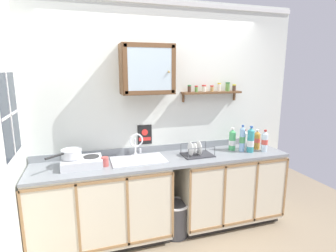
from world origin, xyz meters
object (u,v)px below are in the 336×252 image
(dish_rack, at_px, (197,152))
(bottle_opaque_white_5, at_px, (244,140))
(sink, at_px, (138,161))
(bottle_water_blue_1, at_px, (242,139))
(bottle_detergent_teal_4, at_px, (251,141))
(bottle_juice_amber_2, at_px, (257,140))
(trash_bin, at_px, (176,218))
(hot_plate_stove, at_px, (82,162))
(mug, at_px, (105,162))
(saucepan, at_px, (71,154))
(bottle_soda_green_0, at_px, (232,140))
(wall_cabinet, at_px, (147,69))
(bottle_water_clear_3, at_px, (265,141))
(warning_sign, at_px, (145,135))

(dish_rack, bearing_deg, bottle_opaque_white_5, 5.18)
(sink, relative_size, bottle_water_blue_1, 1.80)
(sink, height_order, bottle_detergent_teal_4, bottle_detergent_teal_4)
(bottle_water_blue_1, height_order, bottle_juice_amber_2, bottle_water_blue_1)
(dish_rack, bearing_deg, sink, 175.92)
(bottle_detergent_teal_4, bearing_deg, trash_bin, -179.56)
(hot_plate_stove, relative_size, mug, 3.76)
(bottle_water_blue_1, relative_size, trash_bin, 0.80)
(saucepan, xyz_separation_m, bottle_juice_amber_2, (2.21, -0.03, -0.03))
(bottle_soda_green_0, distance_m, bottle_detergent_teal_4, 0.22)
(bottle_soda_green_0, relative_size, wall_cabinet, 0.49)
(bottle_water_clear_3, bearing_deg, wall_cabinet, 169.93)
(bottle_juice_amber_2, xyz_separation_m, bottle_opaque_white_5, (-0.15, 0.05, -0.00))
(wall_cabinet, bearing_deg, sink, -143.80)
(sink, relative_size, mug, 5.51)
(hot_plate_stove, bearing_deg, trash_bin, -5.87)
(bottle_soda_green_0, bearing_deg, sink, -178.84)
(bottle_juice_amber_2, height_order, bottle_water_clear_3, bottle_water_clear_3)
(sink, xyz_separation_m, wall_cabinet, (0.14, 0.10, 1.01))
(bottle_water_clear_3, height_order, wall_cabinet, wall_cabinet)
(mug, relative_size, warning_sign, 0.46)
(mug, bearing_deg, sink, 13.61)
(sink, xyz_separation_m, mug, (-0.37, -0.09, 0.07))
(bottle_water_clear_3, relative_size, wall_cabinet, 0.47)
(bottle_water_blue_1, bearing_deg, bottle_opaque_white_5, 41.60)
(bottle_water_blue_1, bearing_deg, bottle_juice_amber_2, 6.64)
(saucepan, relative_size, trash_bin, 0.81)
(hot_plate_stove, height_order, bottle_water_blue_1, bottle_water_blue_1)
(hot_plate_stove, bearing_deg, bottle_soda_green_0, 1.64)
(wall_cabinet, bearing_deg, bottle_water_blue_1, -8.15)
(bottle_juice_amber_2, bearing_deg, trash_bin, -175.05)
(hot_plate_stove, distance_m, bottle_water_blue_1, 1.88)
(bottle_soda_green_0, bearing_deg, hot_plate_stove, -178.36)
(hot_plate_stove, distance_m, warning_sign, 0.80)
(bottle_opaque_white_5, height_order, wall_cabinet, wall_cabinet)
(bottle_juice_amber_2, distance_m, bottle_water_clear_3, 0.12)
(bottle_water_blue_1, xyz_separation_m, mug, (-1.66, -0.03, -0.10))
(bottle_soda_green_0, xyz_separation_m, bottle_opaque_white_5, (0.17, -0.01, -0.01))
(bottle_soda_green_0, xyz_separation_m, dish_rack, (-0.51, -0.07, -0.09))
(hot_plate_stove, relative_size, warning_sign, 1.72)
(hot_plate_stove, height_order, bottle_detergent_teal_4, bottle_detergent_teal_4)
(wall_cabinet, bearing_deg, dish_rack, -15.70)
(trash_bin, bearing_deg, bottle_soda_green_0, 10.91)
(bottle_juice_amber_2, height_order, mug, bottle_juice_amber_2)
(bottle_water_blue_1, xyz_separation_m, warning_sign, (-1.15, 0.30, 0.07))
(wall_cabinet, height_order, warning_sign, wall_cabinet)
(bottle_water_clear_3, relative_size, mug, 2.52)
(saucepan, relative_size, bottle_detergent_teal_4, 1.04)
(wall_cabinet, bearing_deg, bottle_opaque_white_5, -4.24)
(bottle_water_clear_3, xyz_separation_m, mug, (-1.92, 0.06, -0.08))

